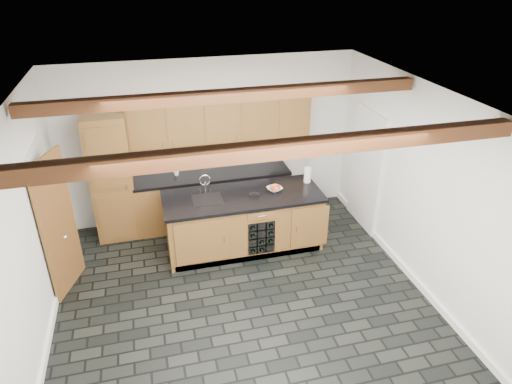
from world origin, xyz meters
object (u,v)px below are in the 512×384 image
island (244,221)px  kitchen_scale (254,195)px  fruit_bowl (275,189)px  paper_towel (307,175)px

island → kitchen_scale: size_ratio=14.05×
kitchen_scale → fruit_bowl: size_ratio=0.77×
fruit_bowl → paper_towel: (0.60, 0.17, 0.10)m
fruit_bowl → kitchen_scale: bearing=-164.9°
island → kitchen_scale: kitchen_scale is taller
island → fruit_bowl: (0.51, 0.04, 0.49)m
island → kitchen_scale: 0.52m
fruit_bowl → paper_towel: bearing=15.3°
kitchen_scale → paper_towel: bearing=29.0°
island → fruit_bowl: size_ratio=10.86×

